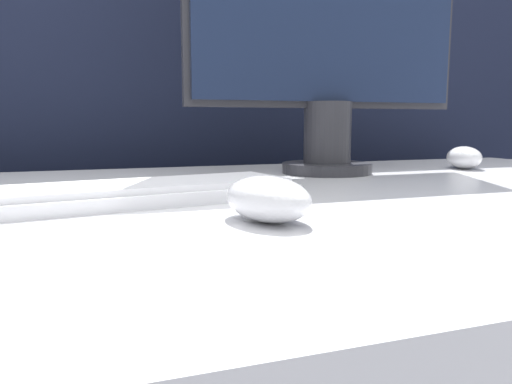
# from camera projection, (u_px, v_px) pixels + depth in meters

# --- Properties ---
(partition_panel) EXTENTS (5.00, 0.03, 1.35)m
(partition_panel) POSITION_uv_depth(u_px,v_px,m) (146.00, 203.00, 1.21)
(partition_panel) COLOR black
(partition_panel) RESTS_ON ground_plane
(computer_mouse_near) EXTENTS (0.09, 0.12, 0.04)m
(computer_mouse_near) POSITION_uv_depth(u_px,v_px,m) (267.00, 199.00, 0.49)
(computer_mouse_near) COLOR silver
(computer_mouse_near) RESTS_ON desk
(keyboard) EXTENTS (0.39, 0.19, 0.02)m
(keyboard) POSITION_uv_depth(u_px,v_px,m) (149.00, 192.00, 0.61)
(keyboard) COLOR white
(keyboard) RESTS_ON desk
(monitor) EXTENTS (0.55, 0.17, 0.49)m
(monitor) POSITION_uv_depth(u_px,v_px,m) (329.00, 33.00, 0.92)
(monitor) COLOR #28282D
(monitor) RESTS_ON desk
(computer_mouse_far) EXTENTS (0.10, 0.12, 0.05)m
(computer_mouse_far) POSITION_uv_depth(u_px,v_px,m) (464.00, 157.00, 1.05)
(computer_mouse_far) COLOR silver
(computer_mouse_far) RESTS_ON desk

